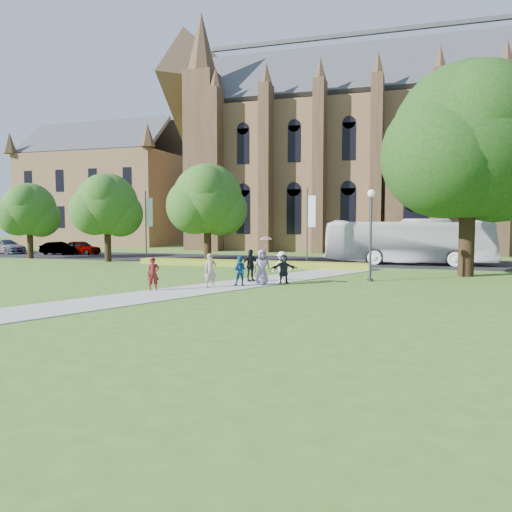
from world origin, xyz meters
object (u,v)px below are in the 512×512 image
(streetlamp, at_px, (371,224))
(car_0, at_px, (81,247))
(pedestrian_0, at_px, (153,274))
(car_2, at_px, (6,246))
(car_1, at_px, (59,248))
(tour_coach, at_px, (408,241))
(large_tree, at_px, (469,141))

(streetlamp, bearing_deg, car_0, 154.71)
(car_0, height_order, pedestrian_0, pedestrian_0)
(car_2, bearing_deg, car_1, -76.39)
(tour_coach, height_order, car_2, tour_coach)
(streetlamp, xyz_separation_m, car_2, (-39.04, 13.33, -2.53))
(car_1, bearing_deg, car_0, -58.96)
(streetlamp, bearing_deg, pedestrian_0, -143.37)
(car_2, distance_m, pedestrian_0, 35.75)
(large_tree, xyz_separation_m, car_0, (-35.86, 9.84, -7.63))
(pedestrian_0, bearing_deg, car_1, 103.18)
(car_1, relative_size, car_2, 0.77)
(car_0, bearing_deg, large_tree, -101.38)
(large_tree, height_order, pedestrian_0, large_tree)
(car_2, xyz_separation_m, pedestrian_0, (29.17, -20.67, 0.09))
(tour_coach, distance_m, car_2, 40.98)
(tour_coach, xyz_separation_m, pedestrian_0, (-11.79, -19.69, -0.98))
(tour_coach, distance_m, pedestrian_0, 22.97)
(streetlamp, height_order, large_tree, large_tree)
(large_tree, bearing_deg, car_1, 166.86)
(car_2, bearing_deg, large_tree, -87.42)
(streetlamp, relative_size, tour_coach, 0.40)
(car_1, bearing_deg, streetlamp, -110.19)
(large_tree, relative_size, tour_coach, 1.02)
(car_0, xyz_separation_m, car_1, (-1.88, -1.03, -0.07))
(large_tree, distance_m, tour_coach, 10.83)
(large_tree, bearing_deg, car_2, 168.78)
(car_2, bearing_deg, pedestrian_0, -111.54)
(large_tree, bearing_deg, car_0, 164.65)
(car_2, bearing_deg, tour_coach, -77.58)
(tour_coach, height_order, car_1, tour_coach)
(streetlamp, distance_m, pedestrian_0, 12.54)
(tour_coach, relative_size, car_2, 2.54)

